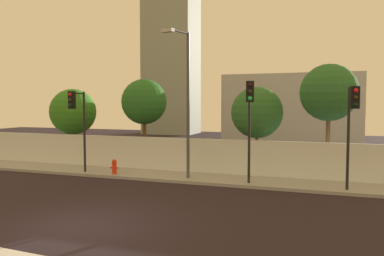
# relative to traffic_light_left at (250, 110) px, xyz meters

# --- Properties ---
(ground_plane) EXTENTS (80.00, 80.00, 0.00)m
(ground_plane) POSITION_rel_traffic_light_left_xyz_m (-4.01, -6.89, -3.53)
(ground_plane) COLOR black
(sidewalk) EXTENTS (36.00, 2.40, 0.15)m
(sidewalk) POSITION_rel_traffic_light_left_xyz_m (-4.01, 1.31, -3.46)
(sidewalk) COLOR #979797
(sidewalk) RESTS_ON ground
(perimeter_wall) EXTENTS (36.00, 0.18, 1.80)m
(perimeter_wall) POSITION_rel_traffic_light_left_xyz_m (-4.01, 2.60, -2.48)
(perimeter_wall) COLOR silver
(perimeter_wall) RESTS_ON sidewalk
(traffic_light_left) EXTENTS (0.49, 1.47, 4.63)m
(traffic_light_left) POSITION_rel_traffic_light_left_xyz_m (0.00, 0.00, 0.00)
(traffic_light_left) COLOR black
(traffic_light_left) RESTS_ON sidewalk
(traffic_light_center) EXTENTS (0.35, 1.24, 4.30)m
(traffic_light_center) POSITION_rel_traffic_light_left_xyz_m (-9.07, 0.11, -0.23)
(traffic_light_center) COLOR black
(traffic_light_center) RESTS_ON sidewalk
(traffic_light_right) EXTENTS (0.41, 1.14, 4.36)m
(traffic_light_right) POSITION_rel_traffic_light_left_xyz_m (4.18, 0.17, -0.20)
(traffic_light_right) COLOR black
(traffic_light_right) RESTS_ON sidewalk
(street_lamp_curbside) EXTENTS (0.80, 1.83, 7.09)m
(street_lamp_curbside) POSITION_rel_traffic_light_left_xyz_m (-3.25, 0.64, 0.77)
(street_lamp_curbside) COLOR #4C4C51
(street_lamp_curbside) RESTS_ON sidewalk
(fire_hydrant) EXTENTS (0.44, 0.26, 0.77)m
(fire_hydrant) POSITION_rel_traffic_light_left_xyz_m (-7.18, 0.57, -2.97)
(fire_hydrant) COLOR red
(fire_hydrant) RESTS_ON sidewalk
(roadside_tree_leftmost) EXTENTS (2.97, 2.97, 4.78)m
(roadside_tree_leftmost) POSITION_rel_traffic_light_left_xyz_m (-12.32, 4.12, -0.25)
(roadside_tree_leftmost) COLOR brown
(roadside_tree_leftmost) RESTS_ON ground
(roadside_tree_midleft) EXTENTS (2.74, 2.74, 5.30)m
(roadside_tree_midleft) POSITION_rel_traffic_light_left_xyz_m (-7.19, 4.12, 0.38)
(roadside_tree_midleft) COLOR brown
(roadside_tree_midleft) RESTS_ON ground
(roadside_tree_midright) EXTENTS (2.82, 2.82, 4.75)m
(roadside_tree_midright) POSITION_rel_traffic_light_left_xyz_m (-0.38, 4.12, -0.20)
(roadside_tree_midright) COLOR brown
(roadside_tree_midright) RESTS_ON ground
(roadside_tree_rightmost) EXTENTS (2.94, 2.94, 5.85)m
(roadside_tree_rightmost) POSITION_rel_traffic_light_left_xyz_m (3.30, 4.12, 0.83)
(roadside_tree_rightmost) COLOR brown
(roadside_tree_rightmost) RESTS_ON ground
(low_building_distant) EXTENTS (10.83, 6.00, 6.19)m
(low_building_distant) POSITION_rel_traffic_light_left_xyz_m (0.49, 16.60, -0.44)
(low_building_distant) COLOR #B1B1B1
(low_building_distant) RESTS_ON ground
(tower_on_skyline) EXTENTS (6.27, 5.00, 31.07)m
(tower_on_skyline) POSITION_rel_traffic_light_left_xyz_m (-15.49, 28.60, 12.00)
(tower_on_skyline) COLOR gray
(tower_on_skyline) RESTS_ON ground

